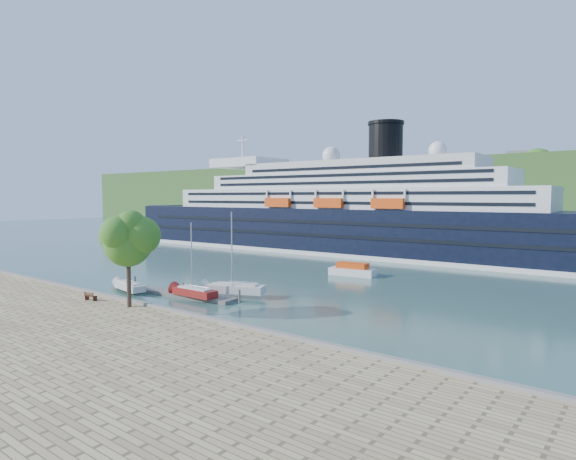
# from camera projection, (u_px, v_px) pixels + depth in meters

# --- Properties ---
(ground) EXTENTS (400.00, 400.00, 0.00)m
(ground) POSITION_uv_depth(u_px,v_px,m) (110.00, 306.00, 51.44)
(ground) COLOR #2F544B
(ground) RESTS_ON ground
(far_hillside) EXTENTS (400.00, 50.00, 24.00)m
(far_hillside) POSITION_uv_depth(u_px,v_px,m) (491.00, 196.00, 164.91)
(far_hillside) COLOR #2E4F1F
(far_hillside) RESTS_ON ground
(quay_coping) EXTENTS (220.00, 0.50, 0.30)m
(quay_coping) POSITION_uv_depth(u_px,v_px,m) (108.00, 296.00, 51.21)
(quay_coping) COLOR slate
(quay_coping) RESTS_ON promenade
(cruise_ship) EXTENTS (117.33, 20.43, 26.25)m
(cruise_ship) POSITION_uv_depth(u_px,v_px,m) (331.00, 190.00, 101.19)
(cruise_ship) COLOR black
(cruise_ship) RESTS_ON ground
(park_bench) EXTENTS (1.56, 0.82, 0.96)m
(park_bench) POSITION_uv_depth(u_px,v_px,m) (91.00, 296.00, 49.50)
(park_bench) COLOR #4E2816
(park_bench) RESTS_ON promenade
(promenade_tree) EXTENTS (6.12, 6.12, 10.14)m
(promenade_tree) POSITION_uv_depth(u_px,v_px,m) (128.00, 255.00, 46.32)
(promenade_tree) COLOR #33661A
(promenade_tree) RESTS_ON promenade
(floating_pontoon) EXTENTS (18.79, 4.20, 0.41)m
(floating_pontoon) POSITION_uv_depth(u_px,v_px,m) (170.00, 293.00, 57.46)
(floating_pontoon) COLOR slate
(floating_pontoon) RESTS_ON ground
(sailboat_white_near) EXTENTS (6.43, 2.87, 8.03)m
(sailboat_white_near) POSITION_uv_depth(u_px,v_px,m) (129.00, 260.00, 57.99)
(sailboat_white_near) COLOR silver
(sailboat_white_near) RESTS_ON ground
(sailboat_red) EXTENTS (6.46, 1.81, 8.35)m
(sailboat_red) POSITION_uv_depth(u_px,v_px,m) (194.00, 263.00, 54.17)
(sailboat_red) COLOR maroon
(sailboat_red) RESTS_ON ground
(sailboat_white_far) EXTENTS (7.56, 4.65, 9.47)m
(sailboat_white_far) POSITION_uv_depth(u_px,v_px,m) (236.00, 257.00, 55.58)
(sailboat_white_far) COLOR silver
(sailboat_white_far) RESTS_ON ground
(tender_launch) EXTENTS (7.15, 3.14, 1.91)m
(tender_launch) POSITION_uv_depth(u_px,v_px,m) (352.00, 269.00, 71.12)
(tender_launch) COLOR #EB460D
(tender_launch) RESTS_ON ground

